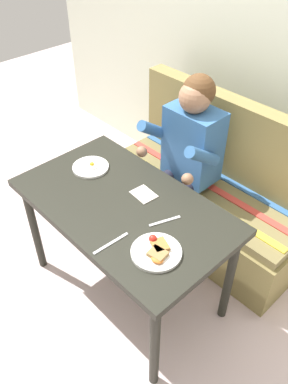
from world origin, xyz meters
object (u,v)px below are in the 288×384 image
plate_eggs (91,167)px  table (124,214)px  couch (208,196)px  person (185,151)px  fork (165,221)px  napkin (144,194)px  plate_breakfast (157,251)px  knife (111,243)px

plate_eggs → table: bearing=-9.9°
couch → person: bearing=-118.5°
table → plate_eggs: bearing=170.1°
table → fork: bearing=13.7°
person → napkin: bearing=-75.6°
table → plate_breakfast: size_ratio=5.06×
napkin → fork: napkin is taller
table → plate_eggs: plate_eggs is taller
fork → knife: size_ratio=0.85×
knife → napkin: bearing=116.0°
plate_eggs → knife: plate_eggs is taller
couch → plate_breakfast: 1.04m
couch → plate_breakfast: bearing=-67.4°
plate_eggs → knife: (0.54, -0.30, -0.01)m
table → plate_eggs: size_ratio=5.63×
person → napkin: person is taller
person → plate_breakfast: bearing=-56.8°
table → couch: size_ratio=0.83×
couch → knife: (0.18, -1.00, 0.40)m
plate_breakfast → napkin: plate_breakfast is taller
person → plate_eggs: person is taller
knife → table: bearing=130.2°
plate_breakfast → plate_eggs: size_ratio=1.11×
napkin → knife: size_ratio=0.65×
plate_breakfast → knife: 0.22m
couch → plate_eggs: size_ratio=6.75×
person → plate_eggs: (-0.27, -0.53, -0.00)m
plate_eggs → knife: bearing=-28.6°
table → knife: size_ratio=6.00×
couch → plate_eggs: couch is taller
person → knife: 0.87m
plate_breakfast → fork: plate_breakfast is taller
couch → person: 0.46m
couch → table: bearing=-90.0°
person → napkin: size_ratio=9.31×
person → knife: person is taller
knife → fork: bearing=79.4°
table → person: 0.60m
person → plate_eggs: size_ratio=5.68×
plate_breakfast → fork: bearing=124.0°
person → table: bearing=-80.8°
couch → knife: couch is taller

